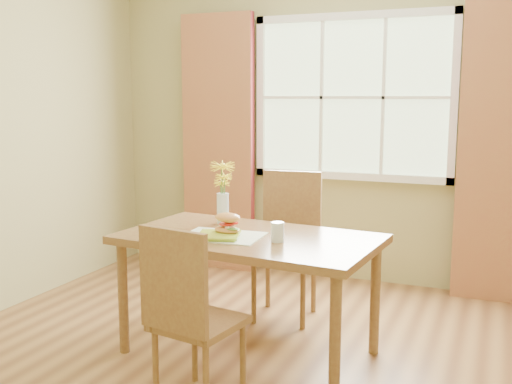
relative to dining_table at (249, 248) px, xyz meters
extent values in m
cube|color=olive|center=(0.19, -0.22, -0.65)|extent=(4.20, 3.80, 0.02)
cube|color=tan|center=(0.19, 1.69, 0.71)|extent=(4.20, 0.02, 2.70)
cube|color=#A7BE90|center=(0.19, 1.66, 0.86)|extent=(1.50, 0.02, 1.20)
cube|color=white|center=(0.19, 1.63, 1.49)|extent=(1.62, 0.04, 0.06)
cube|color=white|center=(0.19, 1.63, 0.23)|extent=(1.62, 0.04, 0.06)
cube|color=white|center=(-0.59, 1.63, 0.86)|extent=(0.06, 0.04, 1.32)
cube|color=white|center=(0.97, 1.63, 0.86)|extent=(0.06, 0.04, 1.32)
cube|color=white|center=(0.19, 1.64, 0.86)|extent=(1.50, 0.03, 0.02)
cube|color=maroon|center=(-0.96, 1.56, 0.46)|extent=(0.65, 0.08, 2.20)
cube|color=maroon|center=(1.34, 1.56, 0.46)|extent=(0.65, 0.08, 2.20)
cube|color=brown|center=(0.00, 0.00, 0.05)|extent=(1.53, 0.95, 0.05)
cylinder|color=brown|center=(-0.69, -0.28, -0.31)|extent=(0.06, 0.06, 0.67)
cylinder|color=brown|center=(0.63, -0.40, -0.31)|extent=(0.06, 0.06, 0.67)
cylinder|color=brown|center=(-0.63, 0.40, -0.31)|extent=(0.06, 0.06, 0.67)
cylinder|color=brown|center=(0.69, 0.28, -0.31)|extent=(0.06, 0.06, 0.67)
cube|color=brown|center=(0.00, -0.62, -0.23)|extent=(0.44, 0.44, 0.04)
cube|color=brown|center=(-0.03, -0.79, 0.03)|extent=(0.38, 0.10, 0.49)
cylinder|color=brown|center=(-0.18, -0.75, -0.45)|extent=(0.03, 0.03, 0.39)
cylinder|color=brown|center=(0.13, -0.80, -0.45)|extent=(0.03, 0.03, 0.39)
cylinder|color=brown|center=(-0.13, -0.44, -0.45)|extent=(0.03, 0.03, 0.39)
cylinder|color=brown|center=(0.18, -0.49, -0.45)|extent=(0.03, 0.03, 0.39)
cube|color=brown|center=(0.00, 0.62, -0.20)|extent=(0.45, 0.45, 0.04)
cube|color=brown|center=(-0.02, 0.81, 0.09)|extent=(0.42, 0.07, 0.53)
cylinder|color=brown|center=(-0.15, 0.44, -0.43)|extent=(0.04, 0.04, 0.42)
cylinder|color=brown|center=(0.18, 0.47, -0.43)|extent=(0.04, 0.04, 0.42)
cylinder|color=brown|center=(-0.18, 0.77, -0.43)|extent=(0.04, 0.04, 0.42)
cylinder|color=brown|center=(0.15, 0.80, -0.43)|extent=(0.04, 0.04, 0.42)
cube|color=silver|center=(-0.13, -0.09, 0.08)|extent=(0.47, 0.36, 0.01)
cube|color=#9ABC2F|center=(-0.13, -0.13, 0.09)|extent=(0.29, 0.29, 0.01)
ellipsoid|color=#EF9D51|center=(-0.10, -0.07, 0.11)|extent=(0.17, 0.13, 0.04)
ellipsoid|color=#4C8C2D|center=(-0.06, -0.09, 0.13)|extent=(0.09, 0.06, 0.01)
cylinder|color=red|center=(-0.11, -0.07, 0.15)|extent=(0.08, 0.08, 0.01)
cylinder|color=red|center=(-0.08, -0.07, 0.15)|extent=(0.08, 0.08, 0.01)
ellipsoid|color=#EF9D51|center=(-0.10, -0.07, 0.18)|extent=(0.17, 0.13, 0.06)
cylinder|color=silver|center=(0.21, -0.08, 0.13)|extent=(0.07, 0.07, 0.11)
cylinder|color=silver|center=(0.21, -0.08, 0.12)|extent=(0.06, 0.06, 0.09)
cylinder|color=silver|center=(-0.28, 0.25, 0.17)|extent=(0.08, 0.08, 0.19)
cylinder|color=silver|center=(-0.28, 0.25, 0.12)|extent=(0.07, 0.07, 0.10)
cylinder|color=#3D7028|center=(-0.28, 0.25, 0.25)|extent=(0.01, 0.01, 0.36)
cylinder|color=#3D7028|center=(-0.27, 0.24, 0.22)|extent=(0.01, 0.01, 0.30)
cylinder|color=#3D7028|center=(-0.29, 0.26, 0.20)|extent=(0.01, 0.01, 0.25)
camera|label=1|loc=(1.33, -3.10, 0.87)|focal=42.00mm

